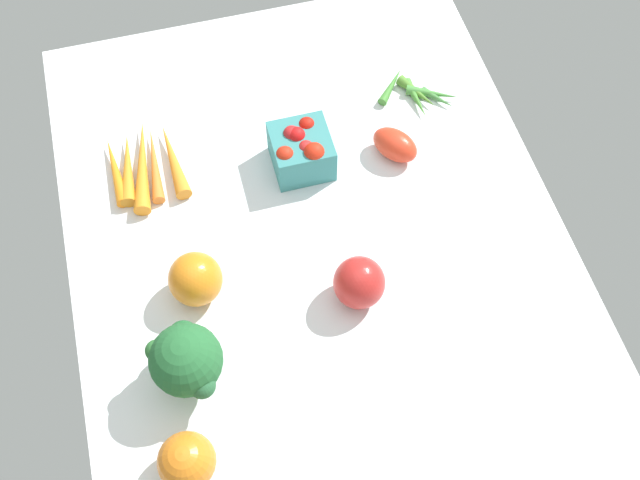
# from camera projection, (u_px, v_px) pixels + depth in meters

# --- Properties ---
(tablecloth) EXTENTS (1.04, 0.76, 0.02)m
(tablecloth) POSITION_uv_depth(u_px,v_px,m) (320.00, 250.00, 1.21)
(tablecloth) COLOR white
(tablecloth) RESTS_ON ground
(bell_pepper_orange) EXTENTS (0.09, 0.09, 0.08)m
(bell_pepper_orange) POSITION_uv_depth(u_px,v_px,m) (195.00, 279.00, 1.12)
(bell_pepper_orange) COLOR orange
(bell_pepper_orange) RESTS_ON tablecloth
(berry_basket) EXTENTS (0.09, 0.09, 0.08)m
(berry_basket) POSITION_uv_depth(u_px,v_px,m) (301.00, 150.00, 1.24)
(berry_basket) COLOR teal
(berry_basket) RESTS_ON tablecloth
(carrot_bunch) EXTENTS (0.18, 0.13, 0.03)m
(carrot_bunch) POSITION_uv_depth(u_px,v_px,m) (144.00, 165.00, 1.26)
(carrot_bunch) COLOR orange
(carrot_bunch) RESTS_ON tablecloth
(broccoli_head) EXTENTS (0.12, 0.10, 0.12)m
(broccoli_head) POSITION_uv_depth(u_px,v_px,m) (186.00, 360.00, 1.03)
(broccoli_head) COLOR #91C789
(broccoli_head) RESTS_ON tablecloth
(okra_pile) EXTENTS (0.12, 0.14, 0.02)m
(okra_pile) POSITION_uv_depth(u_px,v_px,m) (418.00, 93.00, 1.34)
(okra_pile) COLOR #438834
(okra_pile) RESTS_ON tablecloth
(roma_tomato) EXTENTS (0.09, 0.09, 0.05)m
(roma_tomato) POSITION_uv_depth(u_px,v_px,m) (395.00, 145.00, 1.27)
(roma_tomato) COLOR red
(roma_tomato) RESTS_ON tablecloth
(heirloom_tomato_orange) EXTENTS (0.08, 0.08, 0.08)m
(heirloom_tomato_orange) POSITION_uv_depth(u_px,v_px,m) (187.00, 461.00, 1.00)
(heirloom_tomato_orange) COLOR orange
(heirloom_tomato_orange) RESTS_ON tablecloth
(bell_pepper_red) EXTENTS (0.11, 0.11, 0.08)m
(bell_pepper_red) POSITION_uv_depth(u_px,v_px,m) (359.00, 283.00, 1.12)
(bell_pepper_red) COLOR red
(bell_pepper_red) RESTS_ON tablecloth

